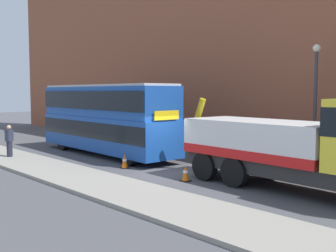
{
  "coord_description": "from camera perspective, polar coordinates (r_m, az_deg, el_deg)",
  "views": [
    {
      "loc": [
        13.44,
        -12.91,
        3.65
      ],
      "look_at": [
        -1.14,
        0.56,
        2.0
      ],
      "focal_mm": 43.99,
      "sensor_mm": 36.0,
      "label": 1
    }
  ],
  "objects": [
    {
      "name": "pedestrian_onlooker",
      "position": [
        23.83,
        -21.13,
        -1.99
      ],
      "size": [
        0.42,
        0.48,
        1.71
      ],
      "rotation": [
        0.0,
        0.0,
        0.51
      ],
      "color": "#232333",
      "rests_on": "near_kerb"
    },
    {
      "name": "ground_plane",
      "position": [
        18.99,
        1.09,
        -6.33
      ],
      "size": [
        120.0,
        120.0,
        0.0
      ],
      "primitive_type": "plane",
      "color": "#4C4C51"
    },
    {
      "name": "recovery_tow_truck",
      "position": [
        15.5,
        18.07,
        -2.49
      ],
      "size": [
        10.19,
        3.02,
        3.67
      ],
      "rotation": [
        0.0,
        0.0,
        -0.04
      ],
      "color": "#2D2D2D",
      "rests_on": "ground_plane"
    },
    {
      "name": "building_facade",
      "position": [
        24.63,
        13.82,
        14.95
      ],
      "size": [
        60.0,
        1.5,
        16.0
      ],
      "color": "#935138",
      "rests_on": "ground_plane"
    },
    {
      "name": "traffic_cone_midway",
      "position": [
        16.91,
        2.46,
        -6.54
      ],
      "size": [
        0.36,
        0.36,
        0.72
      ],
      "color": "orange",
      "rests_on": "ground_plane"
    },
    {
      "name": "street_lamp",
      "position": [
        20.27,
        19.74,
        3.97
      ],
      "size": [
        0.36,
        0.36,
        5.83
      ],
      "color": "#38383D",
      "rests_on": "ground_plane"
    },
    {
      "name": "double_decker_bus",
      "position": [
        24.09,
        -8.66,
        1.32
      ],
      "size": [
        11.13,
        3.02,
        4.06
      ],
      "rotation": [
        0.0,
        0.0,
        -0.04
      ],
      "color": "#19479E",
      "rests_on": "ground_plane"
    },
    {
      "name": "near_kerb",
      "position": [
        16.41,
        -9.66,
        -7.9
      ],
      "size": [
        60.0,
        2.8,
        0.15
      ],
      "primitive_type": "cube",
      "color": "gray",
      "rests_on": "ground_plane"
    },
    {
      "name": "traffic_cone_near_bus",
      "position": [
        19.84,
        -6.03,
        -4.88
      ],
      "size": [
        0.36,
        0.36,
        0.72
      ],
      "color": "orange",
      "rests_on": "ground_plane"
    }
  ]
}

